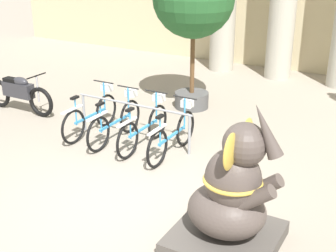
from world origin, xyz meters
name	(u,v)px	position (x,y,z in m)	size (l,w,h in m)	color
ground_plane	(122,202)	(0.00, 0.00, 0.00)	(60.00, 60.00, 0.00)	gray
bike_rack	(133,114)	(-1.06, 1.95, 0.57)	(2.47, 0.05, 0.77)	gray
bicycle_0	(92,115)	(-2.00, 1.87, 0.40)	(0.48, 1.70, 0.96)	black
bicycle_1	(116,121)	(-1.38, 1.82, 0.40)	(0.48, 1.70, 0.96)	black
bicycle_2	(144,127)	(-0.75, 1.84, 0.40)	(0.48, 1.70, 0.96)	black
bicycle_3	(173,134)	(-0.13, 1.80, 0.40)	(0.48, 1.70, 0.96)	black
elephant_statue	(231,200)	(1.77, -0.20, 0.67)	(1.28, 1.28, 1.99)	#4C4742
motorcycle	(19,92)	(-4.17, 2.09, 0.45)	(1.95, 0.55, 0.93)	black
potted_tree	(194,1)	(-0.97, 4.22, 2.39)	(1.76, 1.76, 3.35)	#4C4C4C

